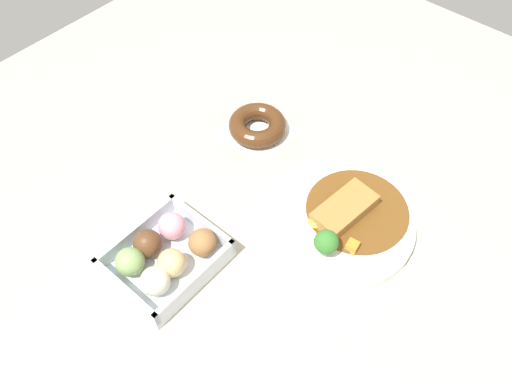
# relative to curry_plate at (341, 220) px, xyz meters

# --- Properties ---
(ground_plane) EXTENTS (1.60, 1.60, 0.00)m
(ground_plane) POSITION_rel_curry_plate_xyz_m (-0.11, 0.02, -0.01)
(ground_plane) COLOR #B2A893
(curry_plate) EXTENTS (0.25, 0.25, 0.07)m
(curry_plate) POSITION_rel_curry_plate_xyz_m (0.00, 0.00, 0.00)
(curry_plate) COLOR white
(curry_plate) RESTS_ON ground_plane
(donut_box) EXTENTS (0.17, 0.14, 0.06)m
(donut_box) POSITION_rel_curry_plate_xyz_m (-0.24, 0.17, 0.01)
(donut_box) COLOR silver
(donut_box) RESTS_ON ground_plane
(chocolate_ring_donut) EXTENTS (0.12, 0.12, 0.04)m
(chocolate_ring_donut) POSITION_rel_curry_plate_xyz_m (0.07, 0.25, 0.00)
(chocolate_ring_donut) COLOR white
(chocolate_ring_donut) RESTS_ON ground_plane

